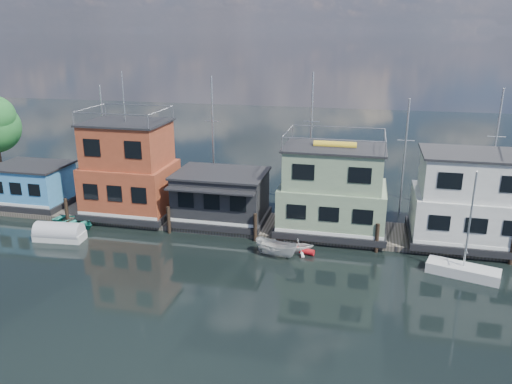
% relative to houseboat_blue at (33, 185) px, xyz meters
% --- Properties ---
extents(ground, '(160.00, 160.00, 0.00)m').
position_rel_houseboat_blue_xyz_m(ground, '(18.00, -12.00, -2.21)').
color(ground, black).
rests_on(ground, ground).
extents(dock, '(48.00, 5.00, 0.40)m').
position_rel_houseboat_blue_xyz_m(dock, '(18.00, 0.00, -2.01)').
color(dock, '#595147').
rests_on(dock, ground).
extents(houseboat_blue, '(6.40, 4.90, 3.66)m').
position_rel_houseboat_blue_xyz_m(houseboat_blue, '(0.00, 0.00, 0.00)').
color(houseboat_blue, black).
rests_on(houseboat_blue, dock).
extents(houseboat_red, '(7.40, 5.90, 11.86)m').
position_rel_houseboat_blue_xyz_m(houseboat_red, '(9.50, 0.00, 1.90)').
color(houseboat_red, black).
rests_on(houseboat_red, dock).
extents(houseboat_dark, '(7.40, 6.10, 4.06)m').
position_rel_houseboat_blue_xyz_m(houseboat_dark, '(17.50, -0.02, 0.21)').
color(houseboat_dark, black).
rests_on(houseboat_dark, dock).
extents(houseboat_green, '(8.40, 5.90, 7.03)m').
position_rel_houseboat_blue_xyz_m(houseboat_green, '(26.50, 0.00, 1.34)').
color(houseboat_green, black).
rests_on(houseboat_green, dock).
extents(houseboat_white, '(8.40, 5.90, 6.66)m').
position_rel_houseboat_blue_xyz_m(houseboat_white, '(36.50, 0.00, 1.33)').
color(houseboat_white, black).
rests_on(houseboat_white, dock).
extents(pilings, '(42.28, 0.28, 2.20)m').
position_rel_houseboat_blue_xyz_m(pilings, '(17.67, -2.80, -1.11)').
color(pilings, '#2D2116').
rests_on(pilings, ground).
extents(background_masts, '(36.40, 0.16, 12.00)m').
position_rel_houseboat_blue_xyz_m(background_masts, '(22.76, 6.00, 3.35)').
color(background_masts, silver).
rests_on(background_masts, ground).
extents(dinghy_white, '(2.57, 2.38, 1.11)m').
position_rel_houseboat_blue_xyz_m(dinghy_white, '(24.58, -4.21, -1.65)').
color(dinghy_white, silver).
rests_on(dinghy_white, ground).
extents(motorboat, '(3.54, 2.21, 1.28)m').
position_rel_houseboat_blue_xyz_m(motorboat, '(23.07, -5.19, -1.56)').
color(motorboat, beige).
rests_on(motorboat, ground).
extents(day_sailer, '(4.74, 2.70, 7.10)m').
position_rel_houseboat_blue_xyz_m(day_sailer, '(35.52, -5.31, -1.79)').
color(day_sailer, silver).
rests_on(day_sailer, ground).
extents(red_kayak, '(3.11, 1.09, 0.45)m').
position_rel_houseboat_blue_xyz_m(red_kayak, '(24.17, -4.15, -1.98)').
color(red_kayak, '#B11218').
rests_on(red_kayak, ground).
extents(dinghy_teal, '(4.67, 3.87, 0.84)m').
position_rel_houseboat_blue_xyz_m(dinghy_teal, '(5.92, -3.35, -1.79)').
color(dinghy_teal, teal).
rests_on(dinghy_teal, ground).
extents(tarp_runabout, '(3.88, 1.83, 1.53)m').
position_rel_houseboat_blue_xyz_m(tarp_runabout, '(6.35, -5.98, -1.64)').
color(tarp_runabout, beige).
rests_on(tarp_runabout, ground).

